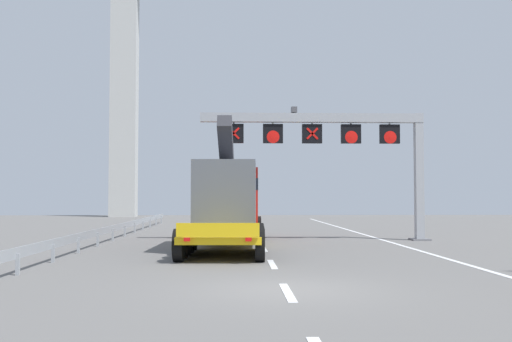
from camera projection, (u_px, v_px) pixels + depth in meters
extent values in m
plane|color=slate|center=(285.00, 289.00, 13.69)|extent=(112.00, 112.00, 0.00)
cube|color=silver|center=(288.00, 292.00, 13.23)|extent=(0.20, 2.60, 0.01)
cube|color=silver|center=(272.00, 264.00, 18.76)|extent=(0.20, 2.60, 0.01)
cube|color=silver|center=(264.00, 249.00, 24.28)|extent=(0.20, 2.60, 0.01)
cube|color=silver|center=(259.00, 239.00, 29.81)|extent=(0.20, 2.60, 0.01)
cube|color=silver|center=(255.00, 233.00, 35.34)|extent=(0.20, 2.60, 0.01)
cube|color=silver|center=(252.00, 228.00, 40.87)|extent=(0.20, 2.60, 0.01)
cube|color=silver|center=(250.00, 224.00, 46.39)|extent=(0.20, 2.60, 0.01)
cube|color=silver|center=(249.00, 221.00, 51.92)|extent=(0.20, 2.60, 0.01)
cube|color=silver|center=(247.00, 219.00, 57.45)|extent=(0.20, 2.60, 0.01)
cube|color=silver|center=(246.00, 217.00, 62.97)|extent=(0.20, 2.60, 0.01)
cube|color=silver|center=(402.00, 246.00, 25.89)|extent=(0.20, 63.00, 0.01)
cube|color=#9EA0A5|center=(419.00, 177.00, 29.34)|extent=(0.40, 0.40, 6.33)
cube|color=slate|center=(420.00, 239.00, 29.21)|extent=(0.90, 0.90, 0.08)
cube|color=#9EA0A5|center=(312.00, 118.00, 29.28)|extent=(11.11, 0.44, 0.44)
cube|color=#4C4C51|center=(294.00, 110.00, 29.27)|extent=(0.28, 0.40, 0.28)
cube|color=black|center=(390.00, 134.00, 29.39)|extent=(0.98, 0.24, 0.95)
cube|color=#9EA0A5|center=(390.00, 124.00, 29.41)|extent=(0.08, 0.08, 0.16)
cone|color=red|center=(390.00, 137.00, 29.25)|extent=(0.63, 0.02, 0.63)
cube|color=black|center=(351.00, 134.00, 29.32)|extent=(0.98, 0.24, 0.95)
cube|color=#9EA0A5|center=(351.00, 124.00, 29.34)|extent=(0.08, 0.08, 0.16)
cone|color=red|center=(351.00, 137.00, 29.18)|extent=(0.63, 0.02, 0.63)
cube|color=black|center=(312.00, 134.00, 29.25)|extent=(0.98, 0.24, 0.95)
cube|color=#9EA0A5|center=(312.00, 123.00, 29.27)|extent=(0.08, 0.08, 0.16)
cube|color=red|center=(312.00, 134.00, 29.12)|extent=(0.60, 0.02, 0.60)
cube|color=red|center=(312.00, 134.00, 29.12)|extent=(0.60, 0.02, 0.60)
cube|color=black|center=(273.00, 134.00, 29.18)|extent=(0.98, 0.24, 0.95)
cube|color=#9EA0A5|center=(273.00, 123.00, 29.20)|extent=(0.08, 0.08, 0.16)
cone|color=red|center=(273.00, 137.00, 29.04)|extent=(0.63, 0.02, 0.63)
cube|color=black|center=(234.00, 134.00, 29.11)|extent=(0.98, 0.24, 0.95)
cube|color=#9EA0A5|center=(234.00, 123.00, 29.13)|extent=(0.08, 0.08, 0.16)
cube|color=red|center=(234.00, 133.00, 28.98)|extent=(0.60, 0.02, 0.60)
cube|color=red|center=(234.00, 133.00, 28.98)|extent=(0.60, 0.02, 0.60)
cube|color=yellow|center=(226.00, 232.00, 24.01)|extent=(3.19, 10.50, 0.24)
cube|color=yellow|center=(218.00, 230.00, 18.76)|extent=(2.66, 0.18, 0.44)
cylinder|color=black|center=(179.00, 245.00, 19.51)|extent=(0.36, 1.11, 1.10)
cylinder|color=black|center=(260.00, 245.00, 19.51)|extent=(0.36, 1.11, 1.10)
cylinder|color=black|center=(183.00, 243.00, 20.56)|extent=(0.36, 1.11, 1.10)
cylinder|color=black|center=(260.00, 243.00, 20.56)|extent=(0.36, 1.11, 1.10)
cylinder|color=black|center=(186.00, 241.00, 21.61)|extent=(0.36, 1.11, 1.10)
cylinder|color=black|center=(260.00, 241.00, 21.61)|extent=(0.36, 1.11, 1.10)
cylinder|color=black|center=(190.00, 239.00, 22.66)|extent=(0.36, 1.11, 1.10)
cylinder|color=black|center=(260.00, 239.00, 22.65)|extent=(0.36, 1.11, 1.10)
cylinder|color=black|center=(193.00, 237.00, 23.71)|extent=(0.36, 1.11, 1.10)
cylinder|color=black|center=(260.00, 237.00, 23.70)|extent=(0.36, 1.11, 1.10)
cube|color=red|center=(234.00, 198.00, 31.17)|extent=(2.69, 3.29, 3.10)
cube|color=black|center=(234.00, 185.00, 31.20)|extent=(2.72, 3.32, 0.60)
cylinder|color=black|center=(211.00, 226.00, 31.98)|extent=(0.38, 1.11, 1.10)
cylinder|color=black|center=(258.00, 226.00, 31.98)|extent=(0.38, 1.11, 1.10)
cylinder|color=black|center=(207.00, 228.00, 29.98)|extent=(0.38, 1.11, 1.10)
cylinder|color=black|center=(258.00, 228.00, 29.98)|extent=(0.38, 1.11, 1.10)
cube|color=#565B66|center=(227.00, 196.00, 24.48)|extent=(2.59, 5.81, 2.70)
cube|color=#2D2D33|center=(226.00, 147.00, 23.71)|extent=(0.67, 2.96, 2.29)
cube|color=red|center=(187.00, 239.00, 18.70)|extent=(0.20, 0.07, 0.12)
cube|color=red|center=(248.00, 239.00, 18.70)|extent=(0.20, 0.07, 0.12)
cube|color=#999EA3|center=(118.00, 227.00, 30.29)|extent=(0.04, 37.69, 0.32)
cube|color=#999EA3|center=(18.00, 264.00, 16.16)|extent=(0.10, 0.10, 0.60)
cube|color=#999EA3|center=(53.00, 253.00, 19.30)|extent=(0.10, 0.10, 0.60)
cube|color=#999EA3|center=(79.00, 245.00, 22.44)|extent=(0.10, 0.10, 0.60)
cube|color=#999EA3|center=(98.00, 240.00, 25.57)|extent=(0.10, 0.10, 0.60)
cube|color=#999EA3|center=(113.00, 235.00, 28.71)|extent=(0.10, 0.10, 0.60)
cube|color=#999EA3|center=(125.00, 231.00, 31.84)|extent=(0.10, 0.10, 0.60)
cube|color=#999EA3|center=(135.00, 228.00, 34.98)|extent=(0.10, 0.10, 0.60)
cube|color=#999EA3|center=(143.00, 225.00, 38.12)|extent=(0.10, 0.10, 0.60)
cube|color=#999EA3|center=(150.00, 223.00, 41.25)|extent=(0.10, 0.10, 0.60)
cube|color=#999EA3|center=(156.00, 221.00, 44.39)|extent=(0.10, 0.10, 0.60)
cube|color=#999EA3|center=(161.00, 220.00, 47.52)|extent=(0.10, 0.10, 0.60)
cube|color=#B7B7B2|center=(125.00, 33.00, 64.57)|extent=(2.80, 2.00, 40.30)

